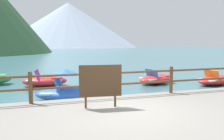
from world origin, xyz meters
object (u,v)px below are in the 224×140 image
(pedal_boat_1, at_px, (156,79))
(sign_board, at_px, (101,82))
(pedal_boat_3, at_px, (216,80))
(pedal_boat_5, at_px, (45,81))
(pedal_boat_2, at_px, (69,90))

(pedal_boat_1, bearing_deg, sign_board, -131.85)
(pedal_boat_3, bearing_deg, pedal_boat_1, 156.10)
(pedal_boat_5, bearing_deg, pedal_boat_2, -78.75)
(pedal_boat_3, relative_size, pedal_boat_5, 1.08)
(pedal_boat_1, xyz_separation_m, pedal_boat_5, (-5.73, 1.15, 0.02))
(sign_board, bearing_deg, pedal_boat_2, 99.64)
(pedal_boat_2, relative_size, pedal_boat_5, 1.16)
(pedal_boat_1, distance_m, pedal_boat_3, 3.10)
(pedal_boat_2, height_order, pedal_boat_5, pedal_boat_2)
(sign_board, distance_m, pedal_boat_2, 2.95)
(sign_board, bearing_deg, pedal_boat_3, 27.47)
(pedal_boat_2, bearing_deg, pedal_boat_1, 24.40)
(pedal_boat_2, xyz_separation_m, pedal_boat_5, (-0.69, 3.44, -0.11))
(pedal_boat_1, height_order, pedal_boat_5, pedal_boat_5)
(sign_board, distance_m, pedal_boat_1, 6.91)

